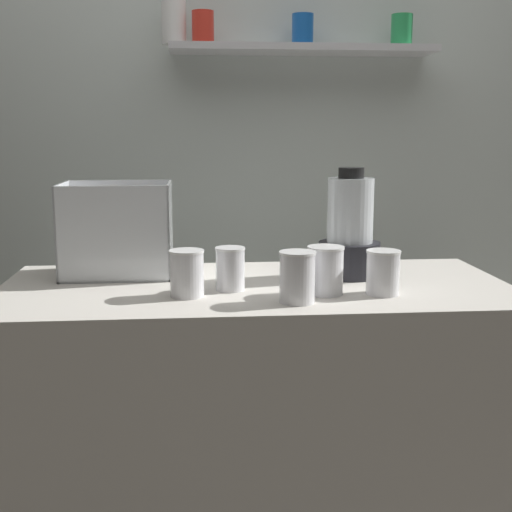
% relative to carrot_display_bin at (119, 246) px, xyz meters
% --- Properties ---
extents(counter, '(1.40, 0.64, 0.90)m').
position_rel_carrot_display_bin_xyz_m(counter, '(0.39, -0.17, -0.54)').
color(counter, beige).
rests_on(counter, ground_plane).
extents(back_wall_unit, '(2.60, 0.24, 2.50)m').
position_rel_carrot_display_bin_xyz_m(back_wall_unit, '(0.39, 0.60, 0.27)').
color(back_wall_unit, silver).
rests_on(back_wall_unit, ground_plane).
extents(carrot_display_bin, '(0.31, 0.23, 0.27)m').
position_rel_carrot_display_bin_xyz_m(carrot_display_bin, '(0.00, 0.00, 0.00)').
color(carrot_display_bin, white).
rests_on(carrot_display_bin, counter).
extents(blender_pitcher, '(0.18, 0.18, 0.31)m').
position_rel_carrot_display_bin_xyz_m(blender_pitcher, '(0.67, -0.08, 0.04)').
color(blender_pitcher, black).
rests_on(blender_pitcher, counter).
extents(juice_cup_pomegranate_far_left, '(0.09, 0.09, 0.12)m').
position_rel_carrot_display_bin_xyz_m(juice_cup_pomegranate_far_left, '(0.20, -0.29, -0.03)').
color(juice_cup_pomegranate_far_left, white).
rests_on(juice_cup_pomegranate_far_left, counter).
extents(juice_cup_mango_left, '(0.08, 0.08, 0.11)m').
position_rel_carrot_display_bin_xyz_m(juice_cup_mango_left, '(0.32, -0.23, -0.03)').
color(juice_cup_mango_left, white).
rests_on(juice_cup_mango_left, counter).
extents(juice_cup_pomegranate_middle, '(0.09, 0.09, 0.13)m').
position_rel_carrot_display_bin_xyz_m(juice_cup_pomegranate_middle, '(0.47, -0.37, -0.03)').
color(juice_cup_pomegranate_middle, white).
rests_on(juice_cup_pomegranate_middle, counter).
extents(juice_cup_orange_right, '(0.10, 0.10, 0.13)m').
position_rel_carrot_display_bin_xyz_m(juice_cup_orange_right, '(0.56, -0.29, -0.03)').
color(juice_cup_orange_right, white).
rests_on(juice_cup_orange_right, counter).
extents(juice_cup_carrot_far_right, '(0.09, 0.09, 0.12)m').
position_rel_carrot_display_bin_xyz_m(juice_cup_carrot_far_right, '(0.71, -0.31, -0.03)').
color(juice_cup_carrot_far_right, white).
rests_on(juice_cup_carrot_far_right, counter).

